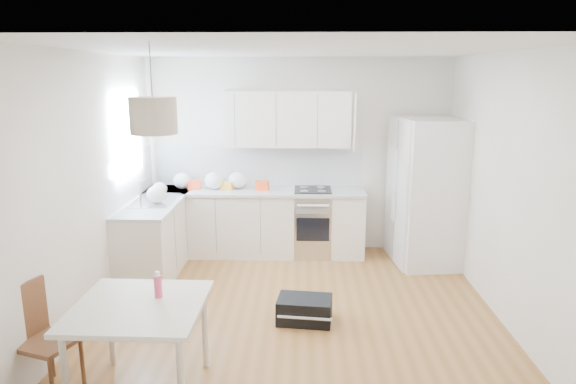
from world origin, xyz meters
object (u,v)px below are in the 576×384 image
object	(u,v)px
refrigerator	(428,192)
gym_bag	(305,310)
dining_chair	(48,340)
dining_table	(139,315)

from	to	relation	value
refrigerator	gym_bag	xyz separation A→B (m)	(-1.62, -1.77, -0.84)
dining_chair	dining_table	bearing A→B (deg)	17.53
dining_chair	refrigerator	bearing A→B (deg)	58.61
refrigerator	dining_table	size ratio (longest dim) A/B	1.95
dining_table	dining_chair	distance (m)	0.78
refrigerator	dining_chair	size ratio (longest dim) A/B	2.15
dining_chair	gym_bag	size ratio (longest dim) A/B	1.64
dining_table	dining_chair	size ratio (longest dim) A/B	1.10
dining_chair	gym_bag	distance (m)	2.39
refrigerator	dining_table	xyz separation A→B (m)	(-2.89, -3.04, -0.28)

